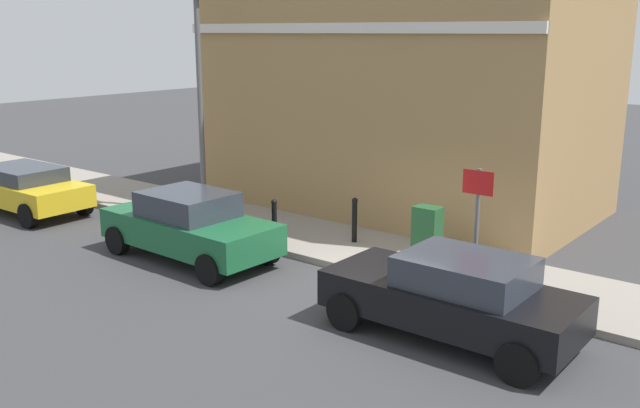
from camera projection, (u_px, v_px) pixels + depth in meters
The scene contains 11 objects.
ground at pixel (364, 291), 13.35m from camera, with size 80.00×80.00×0.00m, color #38383A.
sidewalk at pixel (219, 217), 18.39m from camera, with size 2.60×30.00×0.15m, color gray.
corner_building at pixel (406, 60), 18.93m from camera, with size 6.15×10.07×8.13m.
car_black at pixel (454, 295), 11.12m from camera, with size 1.81×4.11×1.42m.
car_green at pixel (189, 225), 15.04m from camera, with size 1.91×4.20×1.49m.
car_yellow at pixel (21, 187), 19.02m from camera, with size 1.90×4.45×1.29m.
utility_cabinet at pixel (427, 235), 14.58m from camera, with size 0.46×0.61×1.15m.
bollard_near_cabinet at pixel (355, 218), 15.82m from camera, with size 0.14×0.14×1.04m.
bollard_far_kerb at pixel (274, 220), 15.67m from camera, with size 0.14×0.14×1.04m.
street_sign at pixel (477, 211), 12.62m from camera, with size 0.08×0.60×2.30m.
lamppost at pixel (200, 92), 18.00m from camera, with size 0.20×0.44×5.72m.
Camera 1 is at (-10.36, -7.13, 4.84)m, focal length 39.14 mm.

